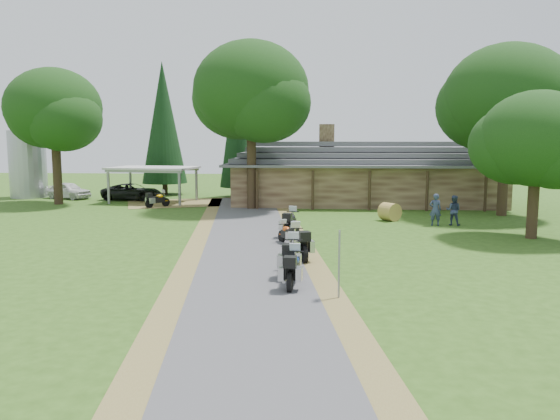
# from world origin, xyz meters

# --- Properties ---
(ground) EXTENTS (120.00, 120.00, 0.00)m
(ground) POSITION_xyz_m (0.00, 0.00, 0.00)
(ground) COLOR #2D4D15
(ground) RESTS_ON ground
(driveway) EXTENTS (51.95, 51.95, 0.00)m
(driveway) POSITION_xyz_m (-0.50, 4.00, 0.00)
(driveway) COLOR #414043
(driveway) RESTS_ON ground
(lodge) EXTENTS (21.40, 9.40, 4.90)m
(lodge) POSITION_xyz_m (6.00, 24.00, 2.45)
(lodge) COLOR #503829
(lodge) RESTS_ON ground
(silo) EXTENTS (3.14, 3.14, 6.21)m
(silo) POSITION_xyz_m (-22.68, 26.19, 3.10)
(silo) COLOR gray
(silo) RESTS_ON ground
(carport) EXTENTS (7.00, 5.12, 2.82)m
(carport) POSITION_xyz_m (-10.78, 23.42, 1.41)
(carport) COLOR silver
(carport) RESTS_ON ground
(car_white_sedan) EXTENTS (4.14, 5.81, 1.78)m
(car_white_sedan) POSITION_xyz_m (-18.84, 25.42, 0.89)
(car_white_sedan) COLOR silver
(car_white_sedan) RESTS_ON ground
(car_dark_suv) EXTENTS (2.75, 5.54, 2.05)m
(car_dark_suv) POSITION_xyz_m (-13.03, 24.80, 1.02)
(car_dark_suv) COLOR black
(car_dark_suv) RESTS_ON ground
(motorcycle_row_a) EXTENTS (0.79, 2.02, 1.36)m
(motorcycle_row_a) POSITION_xyz_m (1.61, -1.05, 0.68)
(motorcycle_row_a) COLOR navy
(motorcycle_row_a) RESTS_ON ground
(motorcycle_row_b) EXTENTS (0.83, 2.18, 1.46)m
(motorcycle_row_b) POSITION_xyz_m (1.48, 0.65, 0.73)
(motorcycle_row_b) COLOR #ABADB3
(motorcycle_row_b) RESTS_ON ground
(motorcycle_row_c) EXTENTS (1.29, 2.25, 1.46)m
(motorcycle_row_c) POSITION_xyz_m (1.65, 3.32, 0.73)
(motorcycle_row_c) COLOR yellow
(motorcycle_row_c) RESTS_ON ground
(motorcycle_row_d) EXTENTS (1.31, 1.71, 1.14)m
(motorcycle_row_d) POSITION_xyz_m (1.00, 6.37, 0.57)
(motorcycle_row_d) COLOR #C14C15
(motorcycle_row_d) RESTS_ON ground
(motorcycle_row_e) EXTENTS (1.01, 2.22, 1.47)m
(motorcycle_row_e) POSITION_xyz_m (1.00, 8.79, 0.73)
(motorcycle_row_e) COLOR black
(motorcycle_row_e) RESTS_ON ground
(motorcycle_carport_a) EXTENTS (1.63, 1.79, 1.25)m
(motorcycle_carport_a) POSITION_xyz_m (-9.50, 20.16, 0.63)
(motorcycle_carport_a) COLOR #E29F06
(motorcycle_carport_a) RESTS_ON ground
(person_a) EXTENTS (0.66, 0.50, 2.20)m
(person_a) POSITION_xyz_m (9.21, 12.81, 1.10)
(person_a) COLOR navy
(person_a) RESTS_ON ground
(person_b) EXTENTS (0.70, 0.60, 2.07)m
(person_b) POSITION_xyz_m (10.30, 13.01, 1.03)
(person_b) COLOR navy
(person_b) RESTS_ON ground
(hay_bale) EXTENTS (1.49, 1.47, 1.11)m
(hay_bale) POSITION_xyz_m (6.82, 14.57, 0.55)
(hay_bale) COLOR #A57F3C
(hay_bale) RESTS_ON ground
(sign_post) EXTENTS (0.39, 0.07, 2.18)m
(sign_post) POSITION_xyz_m (3.13, -2.38, 1.09)
(sign_post) COLOR gray
(sign_post) RESTS_ON ground
(oak_lodge_left) EXTENTS (8.17, 8.17, 13.65)m
(oak_lodge_left) POSITION_xyz_m (-2.42, 19.81, 6.83)
(oak_lodge_left) COLOR #14340F
(oak_lodge_left) RESTS_ON ground
(oak_lodge_right) EXTENTS (8.20, 8.20, 12.33)m
(oak_lodge_right) POSITION_xyz_m (14.50, 17.50, 6.16)
(oak_lodge_right) COLOR #14340F
(oak_lodge_right) RESTS_ON ground
(oak_driveway) EXTENTS (5.63, 5.63, 8.11)m
(oak_driveway) POSITION_xyz_m (13.24, 8.97, 4.06)
(oak_driveway) COLOR #14340F
(oak_driveway) RESTS_ON ground
(oak_silo) EXTENTS (7.18, 7.18, 11.86)m
(oak_silo) POSITION_xyz_m (-17.76, 21.52, 5.93)
(oak_silo) COLOR #14340F
(oak_silo) RESTS_ON ground
(cedar_near) EXTENTS (3.40, 3.40, 12.94)m
(cedar_near) POSITION_xyz_m (-4.51, 27.90, 6.47)
(cedar_near) COLOR black
(cedar_near) RESTS_ON ground
(cedar_far) EXTENTS (4.04, 4.04, 11.93)m
(cedar_far) POSITION_xyz_m (-11.61, 29.49, 5.97)
(cedar_far) COLOR black
(cedar_far) RESTS_ON ground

